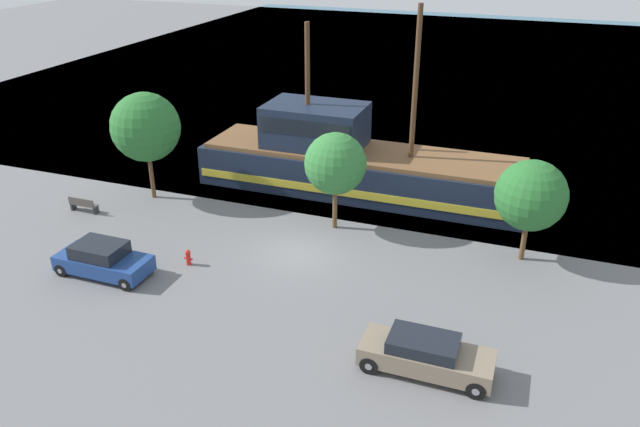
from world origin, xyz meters
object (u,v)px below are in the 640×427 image
bench_promenade_east (83,205)px  moored_boat_dockside (312,120)px  fire_hydrant (188,257)px  parked_car_curb_mid (426,355)px  pirate_ship (355,162)px  parked_car_curb_front (103,260)px

bench_promenade_east → moored_boat_dockside: bearing=70.7°
bench_promenade_east → fire_hydrant: bearing=-19.6°
parked_car_curb_mid → bench_promenade_east: parked_car_curb_mid is taller
fire_hydrant → pirate_ship: bearing=67.3°
pirate_ship → parked_car_curb_mid: bearing=-63.7°
moored_boat_dockside → bench_promenade_east: moored_boat_dockside is taller
moored_boat_dockside → parked_car_curb_front: 23.20m
parked_car_curb_mid → bench_promenade_east: size_ratio=2.87×
moored_boat_dockside → fire_hydrant: size_ratio=9.93×
pirate_ship → parked_car_curb_mid: pirate_ship is taller
parked_car_curb_front → pirate_ship: bearing=59.3°
fire_hydrant → bench_promenade_east: bearing=160.4°
moored_boat_dockside → parked_car_curb_mid: size_ratio=1.63×
parked_car_curb_front → bench_promenade_east: (-5.22, 5.01, -0.30)m
pirate_ship → parked_car_curb_front: (-7.72, -13.02, -1.00)m
parked_car_curb_mid → fire_hydrant: parked_car_curb_mid is taller
moored_boat_dockside → parked_car_curb_mid: (13.80, -24.77, 0.10)m
parked_car_curb_front → moored_boat_dockside: bearing=87.2°
moored_boat_dockside → parked_car_curb_front: moored_boat_dockside is taller
parked_car_curb_mid → fire_hydrant: 12.36m
parked_car_curb_mid → fire_hydrant: (-11.81, 3.64, -0.31)m
pirate_ship → moored_boat_dockside: bearing=122.9°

